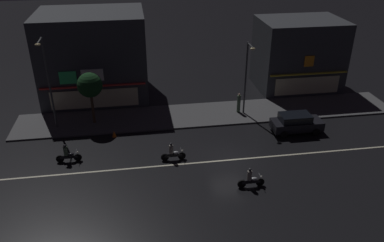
# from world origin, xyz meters

# --- Properties ---
(ground_plane) EXTENTS (140.00, 140.00, 0.00)m
(ground_plane) POSITION_xyz_m (0.00, 0.00, 0.00)
(ground_plane) COLOR black
(lane_divider_stripe) EXTENTS (33.35, 0.16, 0.01)m
(lane_divider_stripe) POSITION_xyz_m (0.00, 0.00, 0.01)
(lane_divider_stripe) COLOR beige
(lane_divider_stripe) RESTS_ON ground
(sidewalk_far) EXTENTS (35.10, 4.77, 0.14)m
(sidewalk_far) POSITION_xyz_m (0.00, 7.81, 0.07)
(sidewalk_far) COLOR #4C4C4F
(sidewalk_far) RESTS_ON ground
(storefront_left_block) EXTENTS (8.45, 6.33, 7.27)m
(storefront_left_block) POSITION_xyz_m (10.53, 13.28, 3.63)
(storefront_left_block) COLOR #383A3F
(storefront_left_block) RESTS_ON ground
(storefront_center_block) EXTENTS (10.11, 7.83, 8.55)m
(storefront_center_block) POSITION_xyz_m (-10.53, 14.03, 4.27)
(storefront_center_block) COLOR #383A3F
(storefront_center_block) RESTS_ON ground
(streetlamp_west) EXTENTS (0.44, 1.64, 7.97)m
(streetlamp_west) POSITION_xyz_m (-13.71, 7.05, 4.78)
(streetlamp_west) COLOR #47494C
(streetlamp_west) RESTS_ON sidewalk_far
(streetlamp_mid) EXTENTS (0.44, 1.64, 6.79)m
(streetlamp_mid) POSITION_xyz_m (3.18, 7.23, 4.17)
(streetlamp_mid) COLOR #47494C
(streetlamp_mid) RESTS_ON sidewalk_far
(pedestrian_on_sidewalk) EXTENTS (0.32, 0.32, 1.88)m
(pedestrian_on_sidewalk) POSITION_xyz_m (2.75, 7.70, 1.03)
(pedestrian_on_sidewalk) COLOR #4C664C
(pedestrian_on_sidewalk) RESTS_ON sidewalk_far
(street_tree) EXTENTS (2.16, 2.16, 4.69)m
(street_tree) POSITION_xyz_m (-10.51, 7.61, 3.71)
(street_tree) COLOR #473323
(street_tree) RESTS_ON sidewalk_far
(parked_car_near_kerb) EXTENTS (4.30, 1.98, 1.67)m
(parked_car_near_kerb) POSITION_xyz_m (6.69, 3.49, 0.87)
(parked_car_near_kerb) COLOR black
(parked_car_near_kerb) RESTS_ON ground
(motorcycle_lead) EXTENTS (1.90, 0.60, 1.52)m
(motorcycle_lead) POSITION_xyz_m (-4.24, 0.69, 0.63)
(motorcycle_lead) COLOR black
(motorcycle_lead) RESTS_ON ground
(motorcycle_opposite_lane) EXTENTS (1.90, 0.60, 1.52)m
(motorcycle_opposite_lane) POSITION_xyz_m (0.65, -3.43, 0.63)
(motorcycle_opposite_lane) COLOR black
(motorcycle_opposite_lane) RESTS_ON ground
(motorcycle_trailing_far) EXTENTS (1.90, 0.60, 1.52)m
(motorcycle_trailing_far) POSITION_xyz_m (-12.06, 1.67, 0.63)
(motorcycle_trailing_far) COLOR black
(motorcycle_trailing_far) RESTS_ON ground
(traffic_cone) EXTENTS (0.36, 0.36, 0.55)m
(traffic_cone) POSITION_xyz_m (-8.72, 4.97, 0.28)
(traffic_cone) COLOR orange
(traffic_cone) RESTS_ON ground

